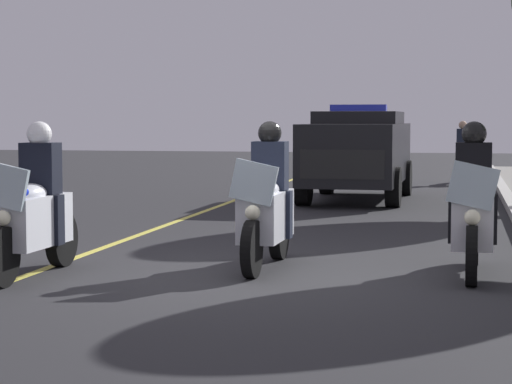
{
  "coord_description": "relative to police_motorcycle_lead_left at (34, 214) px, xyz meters",
  "views": [
    {
      "loc": [
        10.62,
        2.32,
        1.75
      ],
      "look_at": [
        -0.39,
        0.0,
        0.9
      ],
      "focal_mm": 68.39,
      "sensor_mm": 36.0,
      "label": 1
    }
  ],
  "objects": [
    {
      "name": "police_suv",
      "position": [
        -10.88,
        2.46,
        0.37
      ],
      "size": [
        4.94,
        2.15,
        2.05
      ],
      "color": "black",
      "rests_on": "ground"
    },
    {
      "name": "ground_plane",
      "position": [
        -0.63,
        2.31,
        -0.7
      ],
      "size": [
        80.0,
        80.0,
        0.0
      ],
      "primitive_type": "plane",
      "color": "#28282B"
    },
    {
      "name": "police_motorcycle_lead_right",
      "position": [
        -1.13,
        2.41,
        0.0
      ],
      "size": [
        2.14,
        0.57,
        1.72
      ],
      "color": "black",
      "rests_on": "ground"
    },
    {
      "name": "lane_stripe_center",
      "position": [
        -0.63,
        -0.1,
        -0.7
      ],
      "size": [
        48.0,
        0.12,
        0.01
      ],
      "primitive_type": "cube",
      "color": "#E0D14C",
      "rests_on": "ground"
    },
    {
      "name": "police_motorcycle_lead_left",
      "position": [
        0.0,
        0.0,
        0.0
      ],
      "size": [
        2.14,
        0.57,
        1.72
      ],
      "color": "black",
      "rests_on": "ground"
    },
    {
      "name": "cyclist_background",
      "position": [
        -16.7,
        4.67,
        0.14
      ],
      "size": [
        1.76,
        0.32,
        1.69
      ],
      "color": "black",
      "rests_on": "ground"
    },
    {
      "name": "police_motorcycle_trailing",
      "position": [
        -1.08,
        4.77,
        0.0
      ],
      "size": [
        2.14,
        0.57,
        1.72
      ],
      "color": "black",
      "rests_on": "ground"
    }
  ]
}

